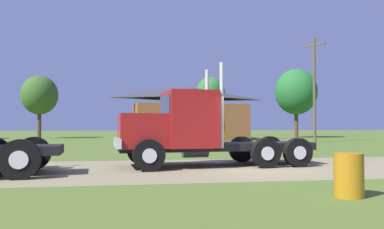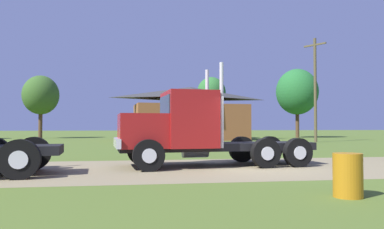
# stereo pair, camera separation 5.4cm
# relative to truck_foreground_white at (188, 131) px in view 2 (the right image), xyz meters

# --- Properties ---
(ground_plane) EXTENTS (200.00, 200.00, 0.00)m
(ground_plane) POSITION_rel_truck_foreground_white_xyz_m (2.27, -0.64, -1.29)
(ground_plane) COLOR #506726
(dirt_track) EXTENTS (120.00, 6.60, 0.01)m
(dirt_track) POSITION_rel_truck_foreground_white_xyz_m (2.27, -0.64, -1.28)
(dirt_track) COLOR #867957
(dirt_track) RESTS_ON ground_plane
(truck_foreground_white) EXTENTS (7.53, 3.15, 3.70)m
(truck_foreground_white) POSITION_rel_truck_foreground_white_xyz_m (0.00, 0.00, 0.00)
(truck_foreground_white) COLOR black
(truck_foreground_white) RESTS_ON ground_plane
(steel_barrel) EXTENTS (0.60, 0.60, 0.91)m
(steel_barrel) POSITION_rel_truck_foreground_white_xyz_m (2.46, -6.25, -0.83)
(steel_barrel) COLOR #B27214
(steel_barrel) RESTS_ON ground_plane
(shed_building) EXTENTS (12.15, 6.76, 5.46)m
(shed_building) POSITION_rel_truck_foreground_white_xyz_m (3.69, 24.49, 1.35)
(shed_building) COLOR brown
(shed_building) RESTS_ON ground_plane
(utility_pole_near) EXTENTS (1.28, 1.94, 9.39)m
(utility_pole_near) POSITION_rel_truck_foreground_white_xyz_m (14.13, 18.00, 3.67)
(utility_pole_near) COLOR brown
(utility_pole_near) RESTS_ON ground_plane
(tree_mid) EXTENTS (4.13, 4.13, 7.32)m
(tree_mid) POSITION_rel_truck_foreground_white_xyz_m (-12.81, 32.00, 3.73)
(tree_mid) COLOR #513823
(tree_mid) RESTS_ON ground_plane
(tree_right) EXTENTS (3.28, 3.28, 7.05)m
(tree_right) POSITION_rel_truck_foreground_white_xyz_m (6.72, 28.37, 3.90)
(tree_right) COLOR #513823
(tree_right) RESTS_ON ground_plane
(tree_far_right) EXTENTS (5.10, 5.10, 8.44)m
(tree_far_right) POSITION_rel_truck_foreground_white_xyz_m (17.74, 29.74, 4.33)
(tree_far_right) COLOR #513823
(tree_far_right) RESTS_ON ground_plane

